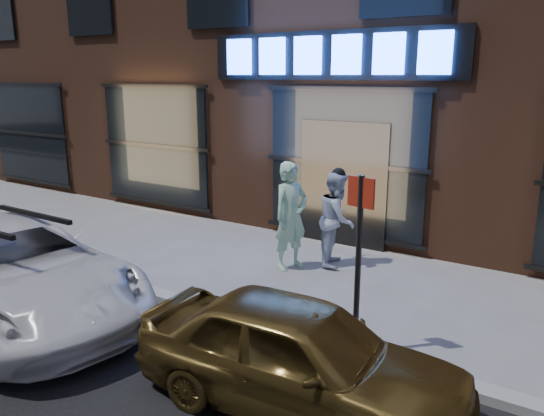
# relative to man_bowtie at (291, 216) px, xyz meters

# --- Properties ---
(ground) EXTENTS (90.00, 90.00, 0.00)m
(ground) POSITION_rel_man_bowtie_xyz_m (0.17, -2.23, -0.93)
(ground) COLOR slate
(ground) RESTS_ON ground
(curb) EXTENTS (60.00, 0.25, 0.12)m
(curb) POSITION_rel_man_bowtie_xyz_m (0.17, -2.23, -0.87)
(curb) COLOR gray
(curb) RESTS_ON ground
(man_bowtie) EXTENTS (0.64, 0.78, 1.85)m
(man_bowtie) POSITION_rel_man_bowtie_xyz_m (0.00, 0.00, 0.00)
(man_bowtie) COLOR #A3D7B4
(man_bowtie) RESTS_ON ground
(man_cap) EXTENTS (0.84, 0.96, 1.65)m
(man_cap) POSITION_rel_man_bowtie_xyz_m (0.58, 0.59, -0.10)
(man_cap) COLOR silver
(man_cap) RESTS_ON ground
(white_suv) EXTENTS (5.03, 3.02, 1.31)m
(white_suv) POSITION_rel_man_bowtie_xyz_m (-2.23, -3.66, -0.27)
(white_suv) COLOR white
(white_suv) RESTS_ON ground
(gold_sedan) EXTENTS (3.44, 1.53, 1.15)m
(gold_sedan) POSITION_rel_man_bowtie_xyz_m (2.11, -3.38, -0.35)
(gold_sedan) COLOR brown
(gold_sedan) RESTS_ON ground
(sign_post) EXTENTS (0.34, 0.10, 2.17)m
(sign_post) POSITION_rel_man_bowtie_xyz_m (2.15, -2.09, 0.39)
(sign_post) COLOR #262628
(sign_post) RESTS_ON ground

